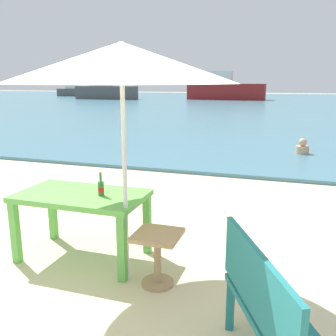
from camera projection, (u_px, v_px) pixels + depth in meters
ground_plane at (95, 313)px, 3.23m from camera, size 120.00×120.00×0.00m
sea_water at (273, 104)px, 30.95m from camera, size 120.00×50.00×0.08m
picnic_table_green at (82, 203)px, 4.11m from camera, size 1.40×0.80×0.76m
beer_bottle_amber at (101, 187)px, 3.98m from camera, size 0.07×0.07×0.26m
patio_umbrella at (122, 63)px, 3.31m from camera, size 2.10×2.10×2.30m
side_table_wood at (158, 251)px, 3.61m from camera, size 0.44×0.44×0.54m
bench_teal_center at (268, 309)px, 2.38m from camera, size 0.85×1.24×0.95m
swimmer_person at (302, 148)px, 9.81m from camera, size 0.34×0.34×0.41m
boat_barge at (225, 89)px, 37.37m from camera, size 7.64×2.08×2.78m
boat_sailboat at (106, 91)px, 38.43m from camera, size 6.36×1.73×2.31m
boat_fishing_trawler at (74, 91)px, 45.49m from camera, size 4.39×1.20×1.60m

